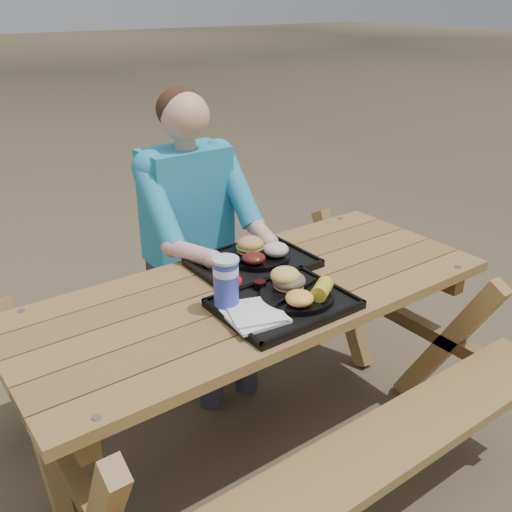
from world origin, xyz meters
TOP-DOWN VIEW (x-y plane):
  - ground at (0.00, 0.00)m, footprint 60.00×60.00m
  - picnic_table at (0.00, 0.00)m, footprint 1.80×1.49m
  - tray_near at (-0.01, -0.17)m, footprint 0.45×0.35m
  - tray_far at (0.10, 0.16)m, footprint 0.45×0.35m
  - plate_near at (0.05, -0.18)m, footprint 0.26×0.26m
  - plate_far at (0.13, 0.17)m, footprint 0.26×0.26m
  - napkin_stack at (-0.15, -0.20)m, footprint 0.20×0.20m
  - soda_cup at (-0.18, -0.08)m, footprint 0.08×0.08m
  - condiment_bbq at (-0.01, -0.04)m, footprint 0.05×0.05m
  - condiment_mustard at (0.05, -0.04)m, footprint 0.04×0.04m
  - sandwich at (0.06, -0.12)m, footprint 0.11×0.11m
  - mac_cheese at (0.00, -0.24)m, footprint 0.10×0.10m
  - corn_cob at (0.10, -0.25)m, footprint 0.13×0.13m
  - cutlery_far at (-0.08, 0.16)m, footprint 0.05×0.14m
  - burger at (0.12, 0.21)m, footprint 0.11×0.11m
  - baked_beans at (0.07, 0.11)m, footprint 0.09×0.09m
  - potato_salad at (0.18, 0.11)m, footprint 0.10×0.10m
  - diner at (0.09, 0.64)m, footprint 0.48×0.84m

SIDE VIEW (x-z plane):
  - ground at x=0.00m, z-range 0.00..0.00m
  - picnic_table at x=0.00m, z-range 0.00..0.75m
  - diner at x=0.09m, z-range 0.00..1.28m
  - tray_near at x=-0.01m, z-range 0.75..0.77m
  - tray_far at x=0.10m, z-range 0.75..0.77m
  - cutlery_far at x=-0.08m, z-range 0.77..0.78m
  - plate_near at x=0.05m, z-range 0.77..0.79m
  - plate_far at x=0.13m, z-range 0.77..0.79m
  - napkin_stack at x=-0.15m, z-range 0.77..0.79m
  - condiment_mustard at x=0.05m, z-range 0.77..0.80m
  - condiment_bbq at x=-0.01m, z-range 0.77..0.80m
  - baked_beans at x=0.07m, z-range 0.79..0.83m
  - mac_cheese at x=0.00m, z-range 0.79..0.84m
  - potato_salad at x=0.18m, z-range 0.79..0.85m
  - corn_cob at x=0.10m, z-range 0.79..0.85m
  - burger at x=0.12m, z-range 0.79..0.89m
  - sandwich at x=0.06m, z-range 0.79..0.91m
  - soda_cup at x=-0.18m, z-range 0.77..0.94m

